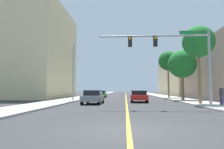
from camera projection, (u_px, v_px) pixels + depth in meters
name	position (u px, v px, depth m)	size (l,w,h in m)	color
ground	(126.00, 96.00, 49.67)	(192.00, 192.00, 0.00)	#2D2D30
sidewalk_left	(92.00, 96.00, 50.16)	(3.40, 168.00, 0.15)	#9E9B93
sidewalk_right	(160.00, 96.00, 49.18)	(3.40, 168.00, 0.15)	#B2ADA3
lane_marking_center	(126.00, 96.00, 49.67)	(0.16, 144.00, 0.01)	yellow
building_left_near	(35.00, 54.00, 39.06)	(11.24, 17.57, 16.16)	beige
building_right_far	(196.00, 78.00, 57.62)	(15.93, 27.30, 9.44)	beige
traffic_signal_mast	(175.00, 51.00, 17.10)	(8.85, 0.36, 6.07)	gray
street_lamp	(73.00, 68.00, 26.84)	(0.56, 0.28, 7.27)	gray
palm_near	(198.00, 42.00, 21.03)	(3.14, 3.14, 7.63)	brown
palm_mid	(182.00, 64.00, 28.62)	(3.76, 3.76, 6.65)	brown
palm_far	(168.00, 61.00, 36.44)	(3.28, 3.28, 7.89)	brown
car_green	(101.00, 94.00, 40.10)	(1.92, 4.09, 1.29)	#196638
car_white	(136.00, 94.00, 39.22)	(1.91, 4.05, 1.31)	white
car_red	(139.00, 96.00, 25.44)	(2.16, 4.57, 1.37)	red
car_gray	(93.00, 97.00, 22.09)	(1.97, 4.08, 1.42)	slate
pedestrian	(222.00, 95.00, 18.88)	(0.38, 0.38, 1.68)	#3F3859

